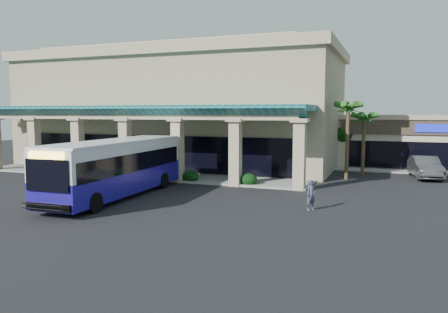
% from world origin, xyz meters
% --- Properties ---
extents(ground, '(110.00, 110.00, 0.00)m').
position_xyz_m(ground, '(0.00, 0.00, 0.00)').
color(ground, black).
extents(main_building, '(30.80, 14.80, 11.35)m').
position_xyz_m(main_building, '(-8.00, 16.00, 5.67)').
color(main_building, tan).
rests_on(main_building, ground).
extents(arcade, '(30.00, 6.20, 5.70)m').
position_xyz_m(arcade, '(-8.00, 6.80, 2.85)').
color(arcade, '#0E5158').
rests_on(arcade, ground).
extents(palm_0, '(2.40, 2.40, 6.60)m').
position_xyz_m(palm_0, '(8.50, 11.00, 3.30)').
color(palm_0, '#1F5516').
rests_on(palm_0, ground).
extents(palm_1, '(2.40, 2.40, 5.80)m').
position_xyz_m(palm_1, '(9.50, 14.00, 2.90)').
color(palm_1, '#1F5516').
rests_on(palm_1, ground).
extents(broadleaf_tree, '(2.60, 2.60, 4.81)m').
position_xyz_m(broadleaf_tree, '(7.50, 19.00, 2.41)').
color(broadleaf_tree, black).
rests_on(broadleaf_tree, ground).
extents(transit_bus, '(3.34, 12.53, 3.47)m').
position_xyz_m(transit_bus, '(-3.92, -1.15, 1.74)').
color(transit_bus, navy).
rests_on(transit_bus, ground).
extents(pedestrian, '(0.68, 0.72, 1.65)m').
position_xyz_m(pedestrian, '(7.79, -0.54, 0.82)').
color(pedestrian, '#4A4A64').
rests_on(pedestrian, ground).
extents(car_white, '(2.59, 5.43, 1.72)m').
position_xyz_m(car_white, '(14.19, 14.00, 0.86)').
color(car_white, '#3C3D40').
rests_on(car_white, ground).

